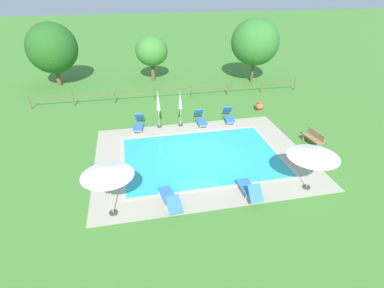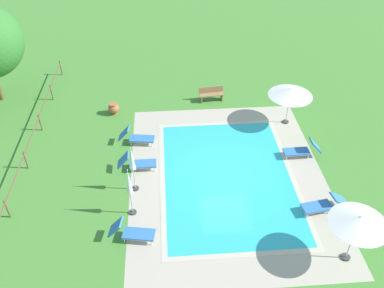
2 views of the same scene
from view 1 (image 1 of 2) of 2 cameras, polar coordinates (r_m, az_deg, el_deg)
The scene contains 19 objects.
ground_plane at distance 17.74m, azimuth 1.79°, elevation -2.31°, with size 160.00×160.00×0.00m, color #478433.
pool_deck_paving at distance 17.74m, azimuth 1.79°, elevation -2.30°, with size 11.97×9.28×0.01m, color #B2A893.
swimming_pool_water at distance 17.74m, azimuth 1.79°, elevation -2.30°, with size 8.68×6.00×0.01m, color #2DB7C6.
pool_coping_rim at distance 17.74m, azimuth 1.79°, elevation -2.29°, with size 9.16×6.48×0.01m.
sun_lounger_north_near_steps at distance 21.49m, azimuth 1.62°, elevation 4.63°, with size 0.62×1.89×0.97m.
sun_lounger_north_mid at distance 14.07m, azimuth -4.16°, elevation -9.89°, with size 0.91×2.10×0.79m.
sun_lounger_north_far at distance 14.75m, azimuth 10.51°, elevation -8.17°, with size 0.65×1.90×0.96m.
sun_lounger_north_end at distance 21.06m, azimuth -9.83°, elevation 3.68°, with size 0.92×1.95×0.98m.
sun_lounger_south_near_corner at distance 22.11m, azimuth 6.82°, elevation 5.13°, with size 0.85×1.95×0.97m.
patio_umbrella_open_foreground at distance 15.21m, azimuth 21.58°, elevation -1.52°, with size 2.39×2.39×2.24m.
patio_umbrella_open_by_bench at distance 12.93m, azimuth -15.43°, elevation -4.94°, with size 2.17×2.17×2.42m.
patio_umbrella_closed_row_west at distance 20.68m, azimuth -6.26°, elevation 7.37°, with size 0.32×0.32×2.54m.
patio_umbrella_closed_row_mid_west at distance 20.81m, azimuth -2.17°, elevation 7.53°, with size 0.32×0.32×2.47m.
wooden_bench_lawn_side at distance 20.16m, azimuth 21.56°, elevation 1.06°, with size 0.61×1.54×0.87m.
terracotta_urn_near_fence at distance 24.37m, azimuth 12.35°, elevation 6.88°, with size 0.63×0.63×0.69m.
perimeter_fence at distance 26.13m, azimuth -3.56°, elevation 9.70°, with size 22.31×0.08×1.05m.
tree_far_west at distance 30.52m, azimuth 11.57°, elevation 17.95°, with size 4.41×4.41×5.90m.
tree_west_mid at distance 30.90m, azimuth -7.45°, elevation 16.65°, with size 3.07×3.07×4.29m.
tree_centre at distance 31.58m, azimuth -24.42°, elevation 15.82°, with size 4.45×4.45×5.69m.
Camera 1 is at (-3.67, -14.79, 9.08)m, focal length 28.89 mm.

